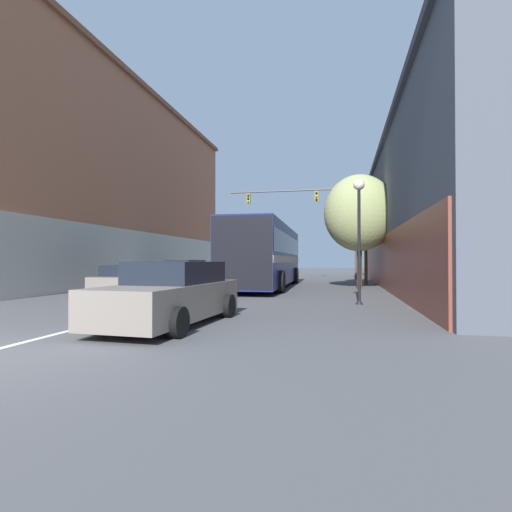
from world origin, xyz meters
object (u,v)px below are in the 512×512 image
(hatchback_foreground, at_px, (173,294))
(street_lamp, at_px, (359,224))
(parked_car_left_mid, at_px, (129,279))
(bus, at_px, (266,253))
(traffic_signal_gantry, at_px, (317,211))
(parked_car_left_near, at_px, (187,272))
(street_tree_far, at_px, (359,213))
(street_tree_near, at_px, (366,222))

(hatchback_foreground, xyz_separation_m, street_lamp, (4.24, 5.07, 1.96))
(hatchback_foreground, height_order, parked_car_left_mid, hatchback_foreground)
(hatchback_foreground, bearing_deg, bus, 4.39)
(hatchback_foreground, xyz_separation_m, traffic_signal_gantry, (1.84, 22.84, 4.64))
(bus, xyz_separation_m, parked_car_left_near, (-5.45, 2.26, -1.12))
(bus, bearing_deg, street_tree_far, -91.60)
(street_tree_far, bearing_deg, hatchback_foreground, -109.68)
(parked_car_left_mid, xyz_separation_m, traffic_signal_gantry, (7.31, 15.17, 4.70))
(traffic_signal_gantry, xyz_separation_m, street_tree_near, (3.27, -6.28, -1.55))
(parked_car_left_near, xyz_separation_m, parked_car_left_mid, (0.27, -7.34, -0.10))
(street_lamp, bearing_deg, traffic_signal_gantry, 97.70)
(parked_car_left_mid, height_order, traffic_signal_gantry, traffic_signal_gantry)
(bus, height_order, street_lamp, street_lamp)
(traffic_signal_gantry, bearing_deg, parked_car_left_near, -134.08)
(traffic_signal_gantry, xyz_separation_m, street_lamp, (2.40, -17.77, -2.67))
(street_tree_far, bearing_deg, bus, -179.91)
(hatchback_foreground, height_order, traffic_signal_gantry, traffic_signal_gantry)
(parked_car_left_mid, distance_m, street_tree_far, 11.72)
(traffic_signal_gantry, distance_m, street_tree_far, 10.54)
(parked_car_left_near, distance_m, traffic_signal_gantry, 11.83)
(street_tree_near, bearing_deg, parked_car_left_mid, -139.94)
(hatchback_foreground, bearing_deg, parked_car_left_near, 24.00)
(parked_car_left_mid, bearing_deg, street_tree_near, -48.03)
(street_tree_near, bearing_deg, traffic_signal_gantry, 117.50)
(hatchback_foreground, relative_size, street_lamp, 1.12)
(parked_car_left_near, relative_size, street_tree_near, 0.86)
(hatchback_foreground, relative_size, traffic_signal_gantry, 0.46)
(parked_car_left_near, relative_size, parked_car_left_mid, 1.12)
(traffic_signal_gantry, bearing_deg, street_tree_far, -74.85)
(street_lamp, height_order, street_tree_far, street_tree_far)
(bus, relative_size, hatchback_foreground, 2.73)
(bus, height_order, parked_car_left_near, bus)
(bus, height_order, street_tree_far, street_tree_far)
(bus, xyz_separation_m, hatchback_foreground, (0.29, -12.76, -1.16))
(parked_car_left_mid, height_order, street_tree_far, street_tree_far)
(bus, distance_m, street_lamp, 8.96)
(street_lamp, distance_m, street_tree_far, 7.81)
(hatchback_foreground, distance_m, traffic_signal_gantry, 23.38)
(bus, height_order, parked_car_left_mid, bus)
(bus, relative_size, street_tree_far, 2.12)
(traffic_signal_gantry, bearing_deg, street_lamp, -82.30)
(bus, xyz_separation_m, street_tree_near, (5.40, 3.80, 1.92))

